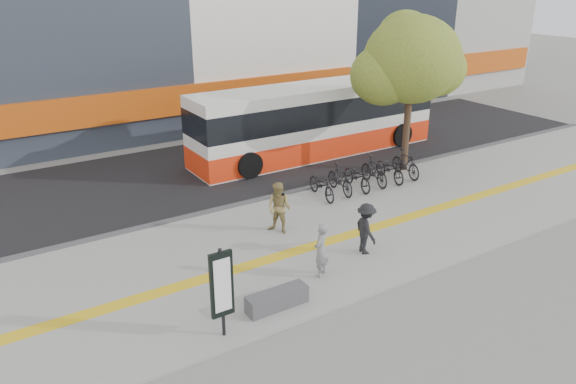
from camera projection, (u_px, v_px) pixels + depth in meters
ground at (332, 262)px, 15.92m from camera, size 120.00×120.00×0.00m
sidewalk at (303, 241)px, 17.08m from camera, size 40.00×7.00×0.08m
tactile_strip at (313, 246)px, 16.67m from camera, size 40.00×0.45×0.01m
street at (202, 172)px, 22.96m from camera, size 40.00×8.00×0.06m
curb at (249, 203)px, 19.81m from camera, size 40.00×0.25×0.14m
bench at (277, 299)px, 13.57m from camera, size 1.60×0.45×0.45m
signboard at (222, 286)px, 12.14m from camera, size 0.55×0.10×2.20m
street_tree at (409, 61)px, 21.59m from camera, size 4.40×3.80×6.31m
bus at (316, 122)px, 24.69m from camera, size 11.70×2.77×3.11m
bicycle_row at (365, 174)px, 21.08m from camera, size 4.95×1.93×1.09m
seated_woman at (321, 250)px, 14.80m from camera, size 0.67×0.61×1.55m
pedestrian_tan at (279, 208)px, 17.28m from camera, size 0.95×1.01×1.66m
pedestrian_dark at (366, 229)px, 16.02m from camera, size 0.78×1.10×1.54m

